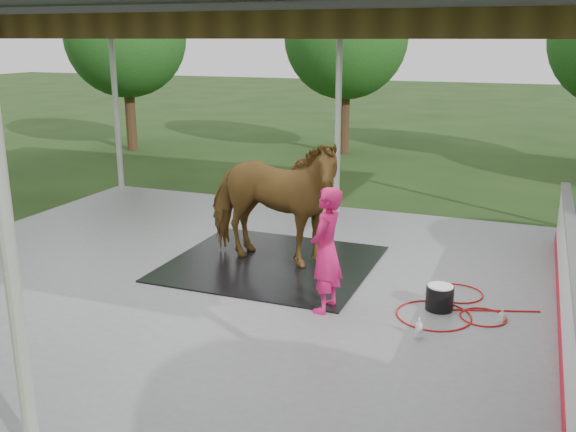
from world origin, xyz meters
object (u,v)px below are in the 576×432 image
(handler, at_px, (326,250))
(wash_bucket, at_px, (440,297))
(dasher_board, at_px, (568,290))
(horse, at_px, (271,201))

(handler, bearing_deg, wash_bucket, 116.80)
(dasher_board, relative_size, wash_bucket, 20.50)
(handler, relative_size, wash_bucket, 4.56)
(dasher_board, xyz_separation_m, handler, (-3.14, -0.57, 0.35))
(dasher_board, height_order, handler, handler)
(dasher_board, xyz_separation_m, wash_bucket, (-1.64, 0.03, -0.36))
(dasher_board, bearing_deg, wash_bucket, 179.03)
(dasher_board, distance_m, wash_bucket, 1.68)
(dasher_board, relative_size, horse, 3.12)
(wash_bucket, bearing_deg, dasher_board, -0.97)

